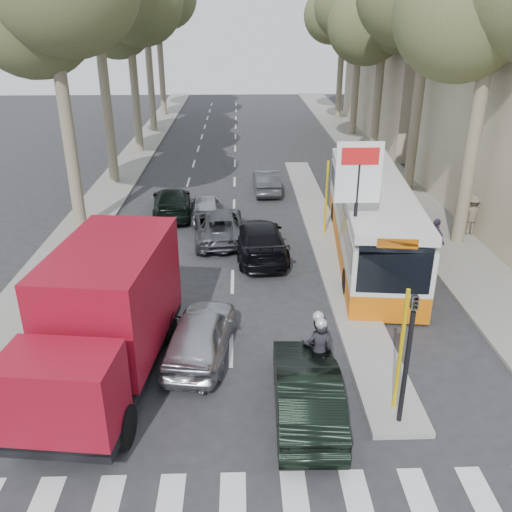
{
  "coord_description": "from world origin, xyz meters",
  "views": [
    {
      "loc": [
        -0.57,
        -11.86,
        9.21
      ],
      "look_at": [
        -0.05,
        5.25,
        1.6
      ],
      "focal_mm": 38.0,
      "sensor_mm": 36.0,
      "label": 1
    }
  ],
  "objects_px": {
    "silver_hatchback": "(200,334)",
    "dark_hatchback": "(307,390)",
    "motorcycle": "(318,349)",
    "red_truck": "(106,316)",
    "city_bus": "(370,216)"
  },
  "relations": [
    {
      "from": "city_bus",
      "to": "red_truck",
      "type": "bearing_deg",
      "value": -131.11
    },
    {
      "from": "motorcycle",
      "to": "city_bus",
      "type": "bearing_deg",
      "value": 68.12
    },
    {
      "from": "red_truck",
      "to": "motorcycle",
      "type": "bearing_deg",
      "value": 4.82
    },
    {
      "from": "silver_hatchback",
      "to": "dark_hatchback",
      "type": "height_order",
      "value": "dark_hatchback"
    },
    {
      "from": "motorcycle",
      "to": "silver_hatchback",
      "type": "bearing_deg",
      "value": 159.18
    },
    {
      "from": "city_bus",
      "to": "motorcycle",
      "type": "height_order",
      "value": "city_bus"
    },
    {
      "from": "city_bus",
      "to": "silver_hatchback",
      "type": "bearing_deg",
      "value": -125.88
    },
    {
      "from": "red_truck",
      "to": "dark_hatchback",
      "type": "bearing_deg",
      "value": -11.26
    },
    {
      "from": "red_truck",
      "to": "city_bus",
      "type": "distance_m",
      "value": 12.26
    },
    {
      "from": "silver_hatchback",
      "to": "dark_hatchback",
      "type": "relative_size",
      "value": 0.95
    },
    {
      "from": "red_truck",
      "to": "silver_hatchback",
      "type": "bearing_deg",
      "value": 29.47
    },
    {
      "from": "dark_hatchback",
      "to": "motorcycle",
      "type": "height_order",
      "value": "motorcycle"
    },
    {
      "from": "dark_hatchback",
      "to": "motorcycle",
      "type": "distance_m",
      "value": 1.58
    },
    {
      "from": "silver_hatchback",
      "to": "dark_hatchback",
      "type": "xyz_separation_m",
      "value": [
        2.8,
        -2.69,
        0.01
      ]
    },
    {
      "from": "dark_hatchback",
      "to": "red_truck",
      "type": "xyz_separation_m",
      "value": [
        -5.19,
        1.69,
        1.2
      ]
    }
  ]
}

